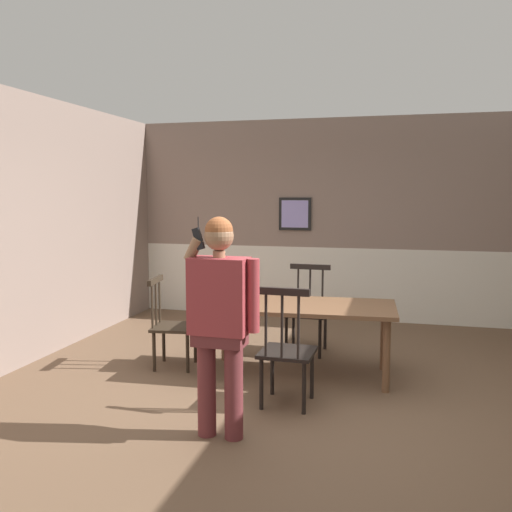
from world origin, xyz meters
The scene contains 7 objects.
ground_plane centered at (0.00, 0.00, 0.00)m, with size 7.41×7.41×0.00m, color brown.
room_back_partition centered at (0.00, 3.37, 1.39)m, with size 6.07×0.17×2.89m.
dining_table centered at (-0.11, 0.73, 0.65)m, with size 1.96×0.99×0.73m.
chair_near_window centered at (-0.06, -0.10, 0.50)m, with size 0.47×0.47×1.06m.
chair_by_doorway centered at (-0.15, 1.56, 0.49)m, with size 0.49×0.49×1.00m.
chair_at_table_head centered at (-1.45, 0.65, 0.46)m, with size 0.50×0.50×0.95m.
person_figure centered at (-0.41, -0.82, 0.96)m, with size 0.59×0.25×1.66m.
Camera 1 is at (0.83, -4.58, 1.83)m, focal length 38.41 mm.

